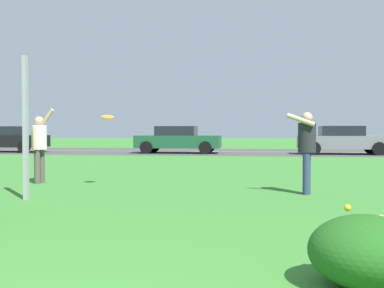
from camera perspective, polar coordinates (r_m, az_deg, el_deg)
The scene contains 11 objects.
ground_plane at distance 14.28m, azimuth 3.81°, elevation -3.28°, with size 120.00×120.00×0.00m, color #387A2D.
highway_strip at distance 27.00m, azimuth 5.79°, elevation -0.94°, with size 120.00×8.91×0.01m, color #424244.
highway_center_stripe at distance 27.00m, azimuth 5.79°, elevation -0.93°, with size 120.00×0.16×0.00m, color yellow.
daylily_clump_front_center at distance 4.00m, azimuth 20.34°, elevation -12.08°, with size 0.90×0.87×0.62m.
sign_post_near_path at distance 8.83m, azimuth -19.47°, elevation 1.85°, with size 0.07×0.10×2.54m.
person_thrower_white_shirt at distance 11.47m, azimuth -17.96°, elevation 0.09°, with size 0.48×0.51×1.74m.
person_catcher_dark_shirt at distance 9.32m, azimuth 13.68°, elevation -0.13°, with size 0.57×0.52×1.58m.
frisbee_orange at distance 10.33m, azimuth -10.14°, elevation 3.22°, with size 0.29×0.27×0.12m.
car_black_leftmost at distance 28.70m, azimuth -21.61°, elevation 0.57°, with size 4.50×2.00×1.45m.
car_dark_green_center_left at distance 25.32m, azimuth -1.71°, elevation 0.56°, with size 4.50×2.00×1.45m.
car_gray_center_right at distance 25.32m, azimuth 17.73°, elevation 0.48°, with size 4.50×2.00×1.45m.
Camera 1 is at (1.04, -1.42, 1.23)m, focal length 44.16 mm.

